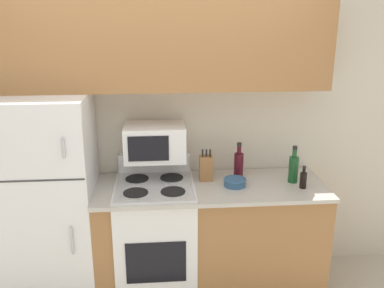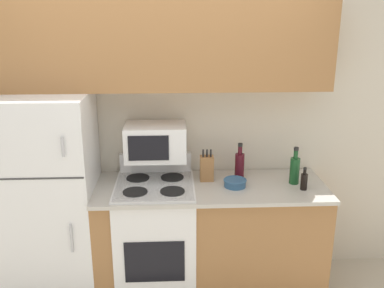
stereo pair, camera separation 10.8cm
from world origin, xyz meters
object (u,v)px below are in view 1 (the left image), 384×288
Objects in this scene: bottle_wine_green at (293,168)px; stove at (156,237)px; bowl at (235,182)px; bottle_soy_sauce at (303,179)px; bottle_wine_red at (239,164)px; knife_block at (206,168)px; refrigerator at (47,201)px; microwave at (155,142)px.

stove is at bearing -179.34° from bottle_wine_green.
bottle_soy_sauce is at bearing -9.10° from bowl.
knife_block is at bearing -174.70° from bottle_wine_red.
knife_block is 0.26m from bowl.
stove is at bearing -0.63° from refrigerator.
stove is 6.07× the size of bowl.
bowl is at bearing -109.59° from bottle_wine_red.
refrigerator reaches higher than bottle_wine_green.
bottle_wine_green is (1.09, -0.13, -0.20)m from microwave.
refrigerator is 1.51× the size of stove.
refrigerator is 3.46× the size of microwave.
bottle_wine_green is (0.48, 0.04, 0.09)m from bowl.
microwave reaches higher than bottle_wine_red.
microwave reaches higher than bowl.
stove is (0.83, -0.01, -0.35)m from refrigerator.
stove is 0.78m from bowl.
stove reaches higher than bowl.
microwave is at bearing 167.16° from bottle_soy_sauce.
knife_block reaches higher than stove.
bowl is 1.00× the size of bottle_soy_sauce.
bottle_wine_green is at bearing 0.11° from refrigerator.
bottle_soy_sauce is (1.15, -0.11, 0.51)m from stove.
microwave reaches higher than bottle_soy_sauce.
stove is at bearing -165.23° from knife_block.
microwave is 0.71m from bottle_wine_red.
refrigerator is 6.28× the size of knife_block.
refrigerator is 1.26m from knife_block.
bottle_wine_green is (1.93, 0.00, 0.21)m from refrigerator.
bottle_soy_sauce is at bearing -5.64° from stove.
bottle_soy_sauce is at bearing -72.02° from bottle_wine_green.
refrigerator is 9.17× the size of bowl.
refrigerator reaches higher than bottle_soy_sauce.
bottle_wine_green is at bearing -6.92° from microwave.
knife_block is (1.24, 0.10, 0.20)m from refrigerator.
knife_block is at bearing 171.95° from bottle_wine_green.
bowl is at bearing -15.89° from microwave.
microwave is at bearing 174.99° from knife_block.
refrigerator is 0.94m from microwave.
bottle_wine_red is (0.06, 0.17, 0.09)m from bowl.
bottle_wine_green reaches higher than bottle_soy_sauce.
stove is 2.29× the size of microwave.
knife_block is (0.41, -0.04, -0.22)m from microwave.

